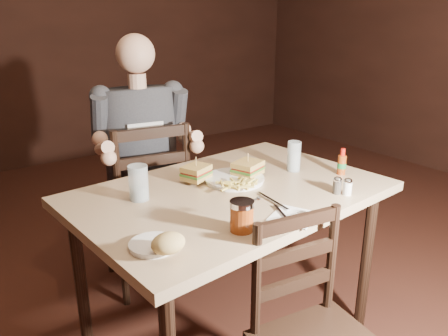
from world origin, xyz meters
TOP-DOWN VIEW (x-y plane):
  - room_shell at (0.00, 0.00)m, footprint 7.00×7.00m
  - main_table at (-0.15, 0.24)m, footprint 1.34×0.95m
  - chair_far at (-0.23, 0.94)m, footprint 0.51×0.55m
  - diner at (-0.24, 0.89)m, footprint 0.57×0.48m
  - dinner_plate at (-0.09, 0.31)m, footprint 0.27×0.27m
  - sandwich_left at (-0.22, 0.40)m, footprint 0.14×0.13m
  - sandwich_right at (-0.01, 0.31)m, footprint 0.15×0.14m
  - fries_pile at (-0.13, 0.21)m, footprint 0.23×0.17m
  - ketchup_dollop at (-0.17, 0.26)m, footprint 0.04×0.04m
  - glass_left at (-0.51, 0.37)m, footprint 0.08×0.08m
  - glass_right at (0.22, 0.26)m, footprint 0.07×0.07m
  - hot_sauce at (0.37, 0.10)m, footprint 0.04×0.04m
  - salt_shaker at (0.19, -0.08)m, footprint 0.04×0.04m
  - pepper_shaker at (0.17, -0.04)m, footprint 0.04×0.04m
  - syrup_dispenser at (-0.34, -0.08)m, footprint 0.09×0.09m
  - napkin at (-0.13, -0.10)m, footprint 0.21×0.20m
  - knife at (-0.10, 0.04)m, footprint 0.03×0.20m
  - fork at (-0.15, -0.06)m, footprint 0.06×0.14m
  - side_plate at (-0.64, -0.01)m, footprint 0.16×0.16m
  - bread_roll at (-0.62, -0.08)m, footprint 0.11×0.10m

SIDE VIEW (x-z plane):
  - chair_far at x=-0.23m, z-range 0.00..0.95m
  - main_table at x=-0.15m, z-range 0.31..1.08m
  - napkin at x=-0.13m, z-range 0.77..0.77m
  - fork at x=-0.15m, z-range 0.77..0.78m
  - side_plate at x=-0.64m, z-range 0.77..0.78m
  - knife at x=-0.10m, z-range 0.77..0.78m
  - dinner_plate at x=-0.09m, z-range 0.77..0.78m
  - ketchup_dollop at x=-0.17m, z-range 0.78..0.79m
  - salt_shaker at x=0.19m, z-range 0.77..0.83m
  - fries_pile at x=-0.13m, z-range 0.78..0.82m
  - pepper_shaker at x=0.17m, z-range 0.77..0.84m
  - bread_roll at x=-0.62m, z-range 0.78..0.84m
  - syrup_dispenser at x=-0.34m, z-range 0.77..0.88m
  - hot_sauce at x=0.37m, z-range 0.77..0.89m
  - sandwich_left at x=-0.22m, z-range 0.78..0.88m
  - sandwich_right at x=-0.01m, z-range 0.78..0.89m
  - glass_left at x=-0.51m, z-range 0.77..0.91m
  - glass_right at x=0.22m, z-range 0.77..0.91m
  - diner at x=-0.24m, z-range 0.49..1.38m
  - room_shell at x=0.00m, z-range -2.10..4.90m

